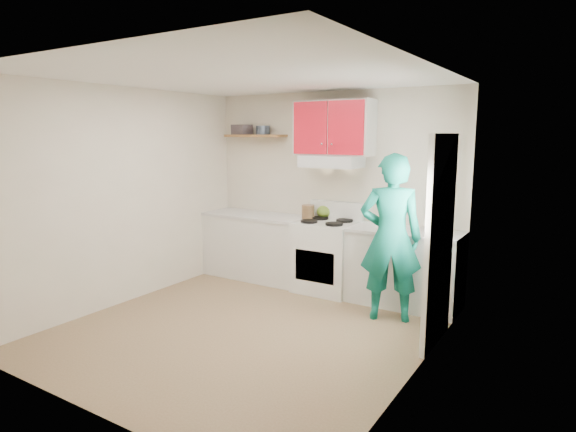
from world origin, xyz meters
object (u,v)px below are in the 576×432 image
Objects in this scene: kettle at (324,212)px; tin at (263,130)px; person at (391,238)px; crock at (308,213)px; stove at (326,257)px.

tin is at bearing 167.20° from kettle.
person is at bearing -50.31° from kettle.
tin reaches higher than crock.
kettle is 0.23m from crock.
stove is at bearing -73.67° from kettle.
crock reaches higher than stove.
tin reaches higher than person.
stove is 0.50× the size of person.
person reaches higher than stove.
person is at bearing -25.91° from stove.
stove is 0.63m from kettle.
person is at bearing -17.42° from tin.
kettle is at bearing 45.06° from crock.
crock is (-0.34, 0.10, 0.54)m from stove.
tin is 0.97× the size of crock.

